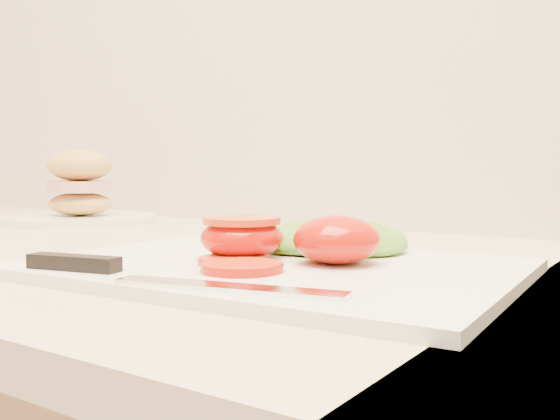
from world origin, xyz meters
The scene contains 9 objects.
cutting_board centered at (-0.02, 1.60, 0.94)m, with size 0.40×0.29×0.01m, color white.
tomato_half_dome centered at (0.03, 1.63, 0.96)m, with size 0.08×0.08×0.04m, color #BF1D00.
tomato_half_cut centered at (-0.06, 1.60, 0.96)m, with size 0.08×0.08×0.04m.
tomato_slice_0 centered at (-0.02, 1.55, 0.94)m, with size 0.06×0.06×0.01m, color #D74A20.
tomato_slice_1 centered at (-0.05, 1.57, 0.94)m, with size 0.06×0.06×0.01m, color #D74A20.
lettuce_leaf_0 centered at (-0.04, 1.69, 0.95)m, with size 0.14×0.09×0.03m, color #61A32B.
lettuce_leaf_1 centered at (0.01, 1.69, 0.95)m, with size 0.12×0.09×0.03m, color #61A32B.
knife centered at (-0.07, 1.48, 0.94)m, with size 0.28×0.06×0.01m.
sandwich_plate centered at (-0.57, 1.83, 0.97)m, with size 0.24×0.24×0.12m.
Camera 1 is at (0.28, 1.16, 1.02)m, focal length 40.00 mm.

